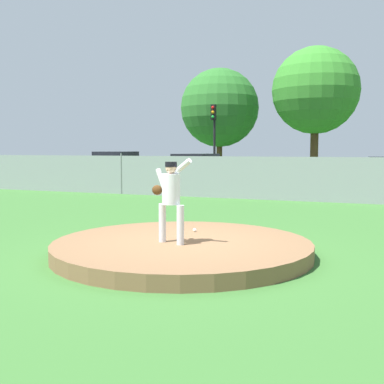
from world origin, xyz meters
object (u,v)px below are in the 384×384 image
at_px(traffic_light_near, 214,129).
at_px(pitcher_youth, 171,194).
at_px(baseball, 195,230).
at_px(parked_car_charcoal, 196,171).
at_px(parked_car_white, 116,169).

bearing_deg(traffic_light_near, pitcher_youth, -72.89).
xyz_separation_m(pitcher_youth, traffic_light_near, (-5.82, 18.89, 1.96)).
height_order(baseball, parked_car_charcoal, parked_car_charcoal).
xyz_separation_m(parked_car_white, traffic_light_near, (4.30, 3.90, 2.27)).
bearing_deg(traffic_light_near, parked_car_white, -137.81).
relative_size(parked_car_charcoal, parked_car_white, 1.07).
height_order(baseball, traffic_light_near, traffic_light_near).
bearing_deg(parked_car_white, parked_car_charcoal, 1.84).
xyz_separation_m(pitcher_youth, parked_car_charcoal, (-5.48, 15.14, -0.35)).
xyz_separation_m(parked_car_charcoal, traffic_light_near, (-0.34, 3.75, 2.31)).
bearing_deg(baseball, parked_car_charcoal, 111.42).
height_order(pitcher_youth, traffic_light_near, traffic_light_near).
bearing_deg(pitcher_youth, parked_car_white, 124.02).
distance_m(pitcher_youth, parked_car_white, 18.09).
distance_m(pitcher_youth, parked_car_charcoal, 16.11).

